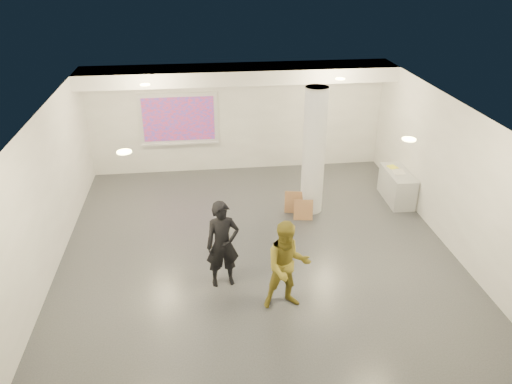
{
  "coord_description": "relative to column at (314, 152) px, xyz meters",
  "views": [
    {
      "loc": [
        -1.09,
        -8.56,
        5.72
      ],
      "look_at": [
        0.0,
        0.4,
        1.25
      ],
      "focal_mm": 35.0,
      "sensor_mm": 36.0,
      "label": 1
    }
  ],
  "objects": [
    {
      "name": "floor",
      "position": [
        -1.5,
        -1.8,
        -1.5
      ],
      "size": [
        8.0,
        9.0,
        0.01
      ],
      "primitive_type": "cube",
      "color": "#34373C",
      "rests_on": "ground"
    },
    {
      "name": "ceiling",
      "position": [
        -1.5,
        -1.8,
        1.5
      ],
      "size": [
        8.0,
        9.0,
        0.01
      ],
      "primitive_type": "cube",
      "color": "silver",
      "rests_on": "floor"
    },
    {
      "name": "wall_back",
      "position": [
        -1.5,
        2.7,
        0.0
      ],
      "size": [
        8.0,
        0.01,
        3.0
      ],
      "primitive_type": "cube",
      "color": "silver",
      "rests_on": "floor"
    },
    {
      "name": "wall_front",
      "position": [
        -1.5,
        -6.3,
        0.0
      ],
      "size": [
        8.0,
        0.01,
        3.0
      ],
      "primitive_type": "cube",
      "color": "silver",
      "rests_on": "floor"
    },
    {
      "name": "wall_left",
      "position": [
        -5.5,
        -1.8,
        0.0
      ],
      "size": [
        0.01,
        9.0,
        3.0
      ],
      "primitive_type": "cube",
      "color": "silver",
      "rests_on": "floor"
    },
    {
      "name": "wall_right",
      "position": [
        2.5,
        -1.8,
        0.0
      ],
      "size": [
        0.01,
        9.0,
        3.0
      ],
      "primitive_type": "cube",
      "color": "silver",
      "rests_on": "floor"
    },
    {
      "name": "soffit_band",
      "position": [
        -1.5,
        2.15,
        1.32
      ],
      "size": [
        8.0,
        1.1,
        0.36
      ],
      "primitive_type": "cube",
      "color": "white",
      "rests_on": "ceiling"
    },
    {
      "name": "downlight_nw",
      "position": [
        -3.7,
        0.7,
        1.48
      ],
      "size": [
        0.22,
        0.22,
        0.02
      ],
      "primitive_type": "cylinder",
      "color": "#EDDE76",
      "rests_on": "ceiling"
    },
    {
      "name": "downlight_ne",
      "position": [
        0.7,
        0.7,
        1.48
      ],
      "size": [
        0.22,
        0.22,
        0.02
      ],
      "primitive_type": "cylinder",
      "color": "#EDDE76",
      "rests_on": "ceiling"
    },
    {
      "name": "downlight_sw",
      "position": [
        -3.7,
        -3.3,
        1.48
      ],
      "size": [
        0.22,
        0.22,
        0.02
      ],
      "primitive_type": "cylinder",
      "color": "#EDDE76",
      "rests_on": "ceiling"
    },
    {
      "name": "downlight_se",
      "position": [
        0.7,
        -3.3,
        1.48
      ],
      "size": [
        0.22,
        0.22,
        0.02
      ],
      "primitive_type": "cylinder",
      "color": "#EDDE76",
      "rests_on": "ceiling"
    },
    {
      "name": "column",
      "position": [
        0.0,
        0.0,
        0.0
      ],
      "size": [
        0.52,
        0.52,
        3.0
      ],
      "primitive_type": "cylinder",
      "color": "silver",
      "rests_on": "floor"
    },
    {
      "name": "projection_screen",
      "position": [
        -3.1,
        2.65,
        0.03
      ],
      "size": [
        2.1,
        0.13,
        1.42
      ],
      "color": "silver",
      "rests_on": "wall_back"
    },
    {
      "name": "credenza",
      "position": [
        2.22,
        0.24,
        -1.12
      ],
      "size": [
        0.58,
        1.31,
        0.76
      ],
      "primitive_type": "cube",
      "rotation": [
        0.0,
        0.0,
        -0.03
      ],
      "color": "#9FA2A5",
      "rests_on": "floor"
    },
    {
      "name": "papers_stack",
      "position": [
        2.21,
        0.24,
        -0.73
      ],
      "size": [
        0.32,
        0.39,
        0.02
      ],
      "primitive_type": "cube",
      "rotation": [
        0.0,
        0.0,
        -0.15
      ],
      "color": "silver",
      "rests_on": "credenza"
    },
    {
      "name": "postit_pad",
      "position": [
        2.17,
        0.53,
        -0.73
      ],
      "size": [
        0.26,
        0.3,
        0.03
      ],
      "primitive_type": "cube",
      "rotation": [
        0.0,
        0.0,
        0.27
      ],
      "color": "#F5F533",
      "rests_on": "credenza"
    },
    {
      "name": "cardboard_back",
      "position": [
        -0.41,
        -0.08,
        -1.24
      ],
      "size": [
        0.5,
        0.24,
        0.53
      ],
      "primitive_type": "cube",
      "rotation": [
        -0.2,
        0.0,
        -0.21
      ],
      "color": "#946741",
      "rests_on": "floor"
    },
    {
      "name": "cardboard_front",
      "position": [
        -0.28,
        -0.44,
        -1.26
      ],
      "size": [
        0.46,
        0.2,
        0.48
      ],
      "primitive_type": "cube",
      "rotation": [
        -0.19,
        0.0,
        -0.15
      ],
      "color": "#946741",
      "rests_on": "floor"
    },
    {
      "name": "woman",
      "position": [
        -2.27,
        -2.66,
        -0.65
      ],
      "size": [
        0.67,
        0.49,
        1.7
      ],
      "primitive_type": "imported",
      "rotation": [
        0.0,
        0.0,
        0.14
      ],
      "color": "black",
      "rests_on": "floor"
    },
    {
      "name": "man",
      "position": [
        -1.21,
        -3.44,
        -0.67
      ],
      "size": [
        0.84,
        0.67,
        1.66
      ],
      "primitive_type": "imported",
      "rotation": [
        0.0,
        0.0,
        0.05
      ],
      "color": "olive",
      "rests_on": "floor"
    }
  ]
}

